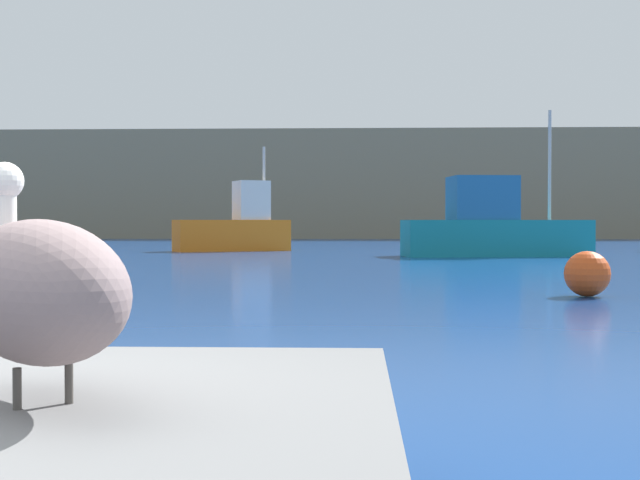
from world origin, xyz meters
TOP-DOWN VIEW (x-y plane):
  - hillside_backdrop at (0.00, 71.45)m, footprint 140.00×13.73m
  - pelican at (0.73, -0.18)m, footprint 1.10×1.31m
  - fishing_boat_teal at (6.93, 30.25)m, footprint 7.06×2.94m
  - fishing_boat_orange at (-3.44, 36.05)m, footprint 5.20×3.55m
  - mooring_buoy at (5.78, 12.08)m, footprint 0.78×0.78m

SIDE VIEW (x-z plane):
  - mooring_buoy at x=5.78m, z-range 0.00..0.78m
  - pelican at x=0.73m, z-range 0.60..1.47m
  - fishing_boat_orange at x=-3.44m, z-range -1.27..3.38m
  - fishing_boat_teal at x=6.93m, z-range -1.65..3.82m
  - hillside_backdrop at x=0.00m, z-range 0.00..8.43m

